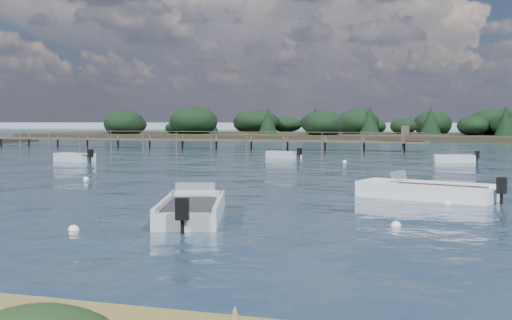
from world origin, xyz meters
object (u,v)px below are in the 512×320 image
(tender_far_grey, at_px, (74,159))
(jetty, at_px, (179,140))
(dinghy_mid_white_a, at_px, (426,194))
(tender_far_white, at_px, (284,156))
(tender_far_grey_b, at_px, (454,160))
(dinghy_near_olive, at_px, (192,213))

(tender_far_grey, relative_size, jetty, 0.06)
(dinghy_mid_white_a, bearing_deg, tender_far_white, 116.62)
(tender_far_white, relative_size, jetty, 0.05)
(tender_far_grey, height_order, jetty, jetty)
(tender_far_white, bearing_deg, jetty, 137.19)
(dinghy_mid_white_a, relative_size, tender_far_grey_b, 1.74)
(jetty, bearing_deg, tender_far_grey, -85.61)
(tender_far_white, xyz_separation_m, dinghy_near_olive, (5.82, -33.75, 0.01))
(tender_far_grey, xyz_separation_m, jetty, (-1.88, 24.46, 0.80))
(tender_far_grey, distance_m, tender_far_grey_b, 29.91)
(tender_far_white, relative_size, dinghy_near_olive, 0.61)
(tender_far_grey_b, bearing_deg, dinghy_mid_white_a, -92.48)
(tender_far_white, height_order, dinghy_mid_white_a, dinghy_mid_white_a)
(dinghy_near_olive, xyz_separation_m, tender_far_grey_b, (8.21, 32.67, -0.01))
(jetty, bearing_deg, dinghy_near_olive, -65.42)
(dinghy_near_olive, relative_size, tender_far_grey, 1.41)
(tender_far_white, height_order, dinghy_near_olive, dinghy_near_olive)
(tender_far_white, xyz_separation_m, tender_far_grey_b, (14.03, -1.08, -0.00))
(dinghy_mid_white_a, xyz_separation_m, tender_far_grey_b, (1.07, 24.77, -0.02))
(tender_far_white, xyz_separation_m, tender_far_grey, (-14.81, -9.01, 0.01))
(tender_far_grey, bearing_deg, tender_far_grey_b, 15.37)
(tender_far_grey_b, height_order, jetty, jetty)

